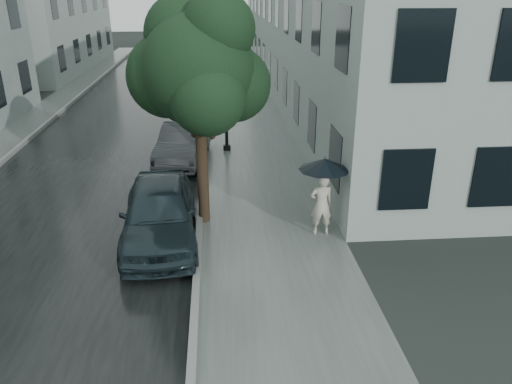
{
  "coord_description": "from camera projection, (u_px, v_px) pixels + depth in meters",
  "views": [
    {
      "loc": [
        -1.04,
        -8.99,
        5.82
      ],
      "look_at": [
        -0.18,
        1.74,
        1.3
      ],
      "focal_mm": 35.0,
      "sensor_mm": 36.0,
      "label": 1
    }
  ],
  "objects": [
    {
      "name": "kerb_far",
      "position": [
        38.0,
        131.0,
        20.96
      ],
      "size": [
        0.15,
        60.0,
        0.15
      ],
      "primitive_type": "cube",
      "color": "slate",
      "rests_on": "ground"
    },
    {
      "name": "sidewalk_far",
      "position": [
        16.0,
        133.0,
        20.92
      ],
      "size": [
        1.7,
        60.0,
        0.01
      ],
      "primitive_type": "cube",
      "color": "#4C5451",
      "rests_on": "ground"
    },
    {
      "name": "lamp_post",
      "position": [
        221.0,
        76.0,
        17.75
      ],
      "size": [
        0.84,
        0.39,
        4.83
      ],
      "rotation": [
        0.0,
        0.0,
        -0.17
      ],
      "color": "black",
      "rests_on": "ground"
    },
    {
      "name": "car_near",
      "position": [
        159.0,
        212.0,
        11.96
      ],
      "size": [
        2.01,
        4.43,
        1.48
      ],
      "primitive_type": "imported",
      "rotation": [
        0.0,
        0.0,
        0.06
      ],
      "color": "#1B282D",
      "rests_on": "ground"
    },
    {
      "name": "asphalt_road",
      "position": [
        123.0,
        131.0,
        21.25
      ],
      "size": [
        6.85,
        60.0,
        0.0
      ],
      "primitive_type": "cube",
      "color": "black",
      "rests_on": "ground"
    },
    {
      "name": "street_tree",
      "position": [
        198.0,
        67.0,
        11.8
      ],
      "size": [
        3.52,
        3.2,
        5.7
      ],
      "color": "#332619",
      "rests_on": "ground"
    },
    {
      "name": "pedestrian",
      "position": [
        321.0,
        205.0,
        12.22
      ],
      "size": [
        0.59,
        0.39,
        1.59
      ],
      "primitive_type": "imported",
      "rotation": [
        0.0,
        0.0,
        3.16
      ],
      "color": "#B8B4A2",
      "rests_on": "sidewalk"
    },
    {
      "name": "car_far",
      "position": [
        183.0,
        142.0,
        17.43
      ],
      "size": [
        1.93,
        4.19,
        1.33
      ],
      "primitive_type": "imported",
      "rotation": [
        0.0,
        0.0,
        -0.13
      ],
      "color": "#232528",
      "rests_on": "ground"
    },
    {
      "name": "building_near",
      "position": [
        333.0,
        9.0,
        27.17
      ],
      "size": [
        7.02,
        36.0,
        9.0
      ],
      "color": "gray",
      "rests_on": "ground"
    },
    {
      "name": "building_far_b",
      "position": [
        35.0,
        11.0,
        35.6
      ],
      "size": [
        7.02,
        18.0,
        8.0
      ],
      "color": "gray",
      "rests_on": "ground"
    },
    {
      "name": "ground",
      "position": [
        271.0,
        280.0,
        10.59
      ],
      "size": [
        120.0,
        120.0,
        0.0
      ],
      "primitive_type": "plane",
      "color": "black",
      "rests_on": "ground"
    },
    {
      "name": "kerb_near",
      "position": [
        205.0,
        127.0,
        21.47
      ],
      "size": [
        0.15,
        60.0,
        0.15
      ],
      "primitive_type": "cube",
      "color": "slate",
      "rests_on": "ground"
    },
    {
      "name": "umbrella",
      "position": [
        325.0,
        164.0,
        11.8
      ],
      "size": [
        1.38,
        1.38,
        1.11
      ],
      "rotation": [
        0.0,
        0.0,
        0.13
      ],
      "color": "black",
      "rests_on": "ground"
    },
    {
      "name": "sidewalk",
      "position": [
        247.0,
        128.0,
        21.64
      ],
      "size": [
        3.5,
        60.0,
        0.01
      ],
      "primitive_type": "cube",
      "color": "slate",
      "rests_on": "ground"
    }
  ]
}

